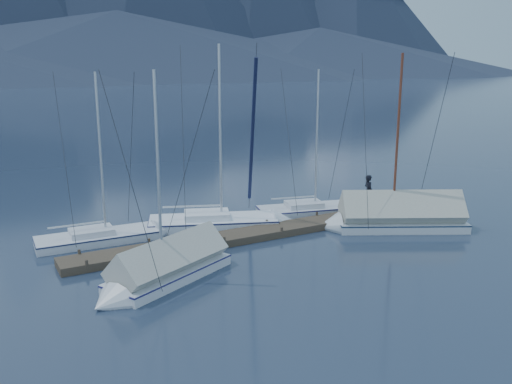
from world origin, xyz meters
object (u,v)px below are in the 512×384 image
Objects in this scene: sailboat_open_left at (116,237)px; person at (368,192)px; sailboat_covered_near at (389,219)px; sailboat_covered_far at (160,272)px; sailboat_open_mid at (232,223)px; sailboat_open_right at (323,210)px.

sailboat_open_left is 4.52× the size of person.
sailboat_covered_near is 12.35m from sailboat_covered_far.
sailboat_covered_near is at bearing -21.35° from sailboat_open_left.
sailboat_covered_near is (6.70, -4.16, 0.30)m from sailboat_open_mid.
sailboat_covered_near is at bearing -73.65° from sailboat_open_right.
sailboat_open_right is at bearing 61.80° from person.
sailboat_open_right is 4.19m from sailboat_covered_near.
sailboat_open_left reaches higher than person.
sailboat_covered_far is (-11.13, -5.09, 0.27)m from sailboat_open_right.
sailboat_open_right is at bearing 106.35° from sailboat_covered_near.
sailboat_open_right is at bearing 24.59° from sailboat_covered_far.
sailboat_open_mid reaches higher than sailboat_covered_far.
sailboat_open_left is at bearing 91.04° from sailboat_covered_far.
sailboat_open_mid is at bearing 43.08° from sailboat_covered_far.
sailboat_open_left is 0.86× the size of sailboat_open_mid.
sailboat_open_left is 0.89× the size of sailboat_covered_near.
sailboat_open_right is (5.53, -0.15, -0.02)m from sailboat_open_mid.
sailboat_open_right is (11.24, -0.84, 0.00)m from sailboat_open_left.
sailboat_open_right reaches higher than person.
sailboat_open_mid is at bearing 178.49° from sailboat_open_right.
sailboat_covered_near is 2.67m from person.
sailboat_open_right is 0.99× the size of sailboat_covered_far.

